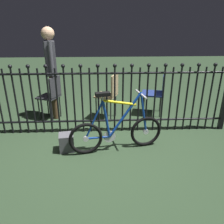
{
  "coord_description": "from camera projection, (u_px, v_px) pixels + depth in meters",
  "views": [
    {
      "loc": [
        -0.08,
        -2.82,
        1.76
      ],
      "look_at": [
        0.06,
        0.21,
        0.55
      ],
      "focal_mm": 35.59,
      "sensor_mm": 36.0,
      "label": 1
    }
  ],
  "objects": [
    {
      "name": "iron_fence",
      "position": [
        104.0,
        97.0,
        3.68
      ],
      "size": [
        4.13,
        0.07,
        1.22
      ],
      "color": "black",
      "rests_on": "ground"
    },
    {
      "name": "person_visitor",
      "position": [
        51.0,
        65.0,
        4.13
      ],
      "size": [
        0.26,
        0.46,
        1.71
      ],
      "color": "#4C3823",
      "rests_on": "ground"
    },
    {
      "name": "display_crate",
      "position": [
        67.0,
        142.0,
        3.28
      ],
      "size": [
        0.24,
        0.24,
        0.26
      ],
      "primitive_type": "cube",
      "rotation": [
        0.0,
        0.0,
        0.15
      ],
      "color": "#4C4C51",
      "rests_on": "ground"
    },
    {
      "name": "bicycle",
      "position": [
        117.0,
        131.0,
        3.22
      ],
      "size": [
        1.38,
        0.43,
        0.91
      ],
      "color": "black",
      "rests_on": "ground"
    },
    {
      "name": "chair_charcoal",
      "position": [
        52.0,
        94.0,
        4.23
      ],
      "size": [
        0.47,
        0.47,
        0.85
      ],
      "color": "black",
      "rests_on": "ground"
    },
    {
      "name": "chair_tan",
      "position": [
        110.0,
        92.0,
        4.24
      ],
      "size": [
        0.48,
        0.48,
        0.89
      ],
      "color": "black",
      "rests_on": "ground"
    },
    {
      "name": "chair_navy",
      "position": [
        157.0,
        91.0,
        4.48
      ],
      "size": [
        0.52,
        0.52,
        0.79
      ],
      "color": "black",
      "rests_on": "ground"
    },
    {
      "name": "ground_plane",
      "position": [
        108.0,
        152.0,
        3.28
      ],
      "size": [
        20.0,
        20.0,
        0.0
      ],
      "primitive_type": "plane",
      "color": "#273924"
    }
  ]
}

